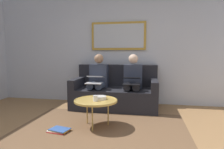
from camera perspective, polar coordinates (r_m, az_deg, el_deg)
wall_rear at (r=4.74m, az=1.99°, el=7.76°), size 6.00×0.12×2.60m
area_rug at (r=3.23m, az=-2.82°, el=-14.89°), size 2.60×1.80×0.01m
couch at (r=4.34m, az=1.00°, el=-5.17°), size 1.77×0.90×0.90m
framed_mirror at (r=4.66m, az=1.83°, el=10.87°), size 1.25×0.05×0.64m
coffee_table at (r=3.18m, az=-4.62°, el=-7.46°), size 0.68×0.68×0.44m
cup at (r=3.10m, az=-4.73°, el=-6.75°), size 0.07×0.07×0.09m
bowl at (r=3.23m, az=-3.36°, el=-6.58°), size 0.19×0.19×0.05m
person_left at (r=4.18m, az=5.89°, el=-1.53°), size 0.38×0.58×1.14m
laptop_black at (r=3.93m, az=5.61°, el=-1.76°), size 0.32×0.33×0.14m
person_right at (r=4.30m, az=-4.04°, el=-1.30°), size 0.38×0.58×1.14m
laptop_silver at (r=4.07m, az=-4.90°, el=-1.44°), size 0.32×0.35×0.15m
magazine_stack at (r=3.19m, az=-14.81°, el=-14.98°), size 0.34×0.26×0.04m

